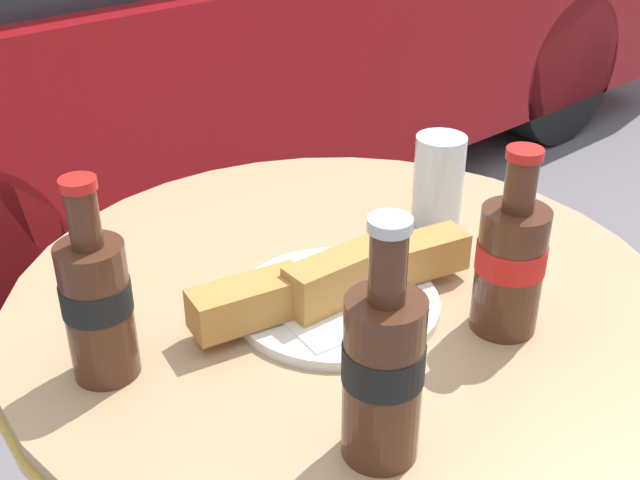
{
  "coord_description": "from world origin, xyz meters",
  "views": [
    {
      "loc": [
        -0.54,
        -0.58,
        1.27
      ],
      "look_at": [
        0.0,
        0.04,
        0.81
      ],
      "focal_mm": 45.0,
      "sensor_mm": 36.0,
      "label": 1
    }
  ],
  "objects": [
    {
      "name": "bistro_table",
      "position": [
        0.0,
        0.0,
        0.6
      ],
      "size": [
        0.79,
        0.79,
        0.76
      ],
      "color": "gold",
      "rests_on": "ground_plane"
    },
    {
      "name": "cola_bottle_right",
      "position": [
        -0.15,
        -0.21,
        0.85
      ],
      "size": [
        0.07,
        0.07,
        0.23
      ],
      "color": "#4C2819",
      "rests_on": "bistro_table"
    },
    {
      "name": "cola_bottle_center",
      "position": [
        -0.28,
        0.04,
        0.85
      ],
      "size": [
        0.07,
        0.07,
        0.21
      ],
      "color": "#4C2819",
      "rests_on": "bistro_table"
    },
    {
      "name": "drinking_glass",
      "position": [
        0.21,
        0.04,
        0.82
      ],
      "size": [
        0.07,
        0.07,
        0.12
      ],
      "color": "black",
      "rests_on": "bistro_table"
    },
    {
      "name": "lunch_plate_near",
      "position": [
        -0.03,
        -0.02,
        0.79
      ],
      "size": [
        0.34,
        0.23,
        0.07
      ],
      "color": "white",
      "rests_on": "bistro_table"
    },
    {
      "name": "cola_bottle_left",
      "position": [
        0.08,
        -0.17,
        0.84
      ],
      "size": [
        0.07,
        0.07,
        0.21
      ],
      "color": "#4C2819",
      "rests_on": "bistro_table"
    }
  ]
}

